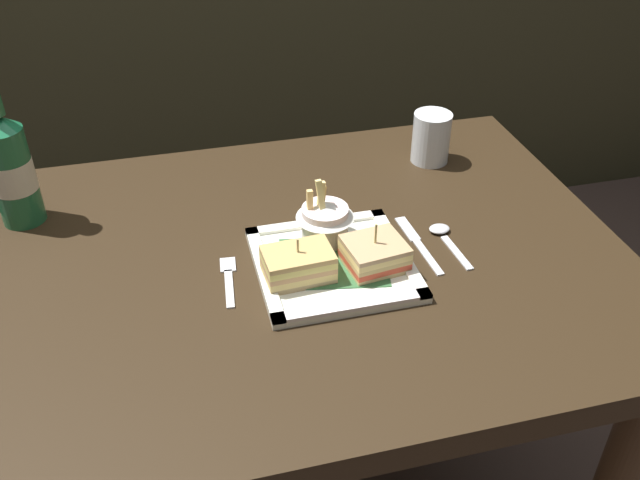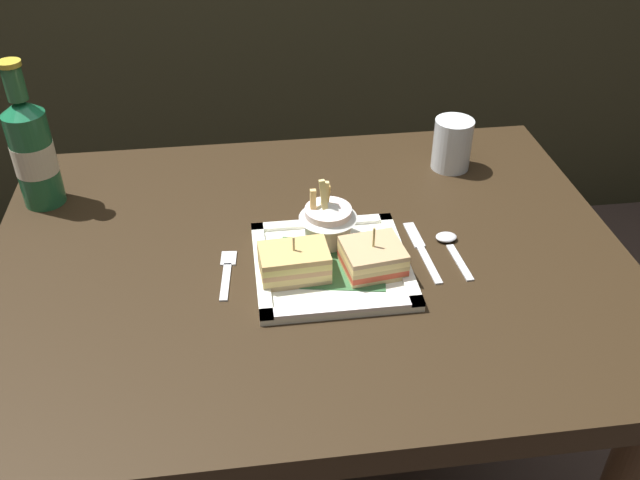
# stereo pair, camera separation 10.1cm
# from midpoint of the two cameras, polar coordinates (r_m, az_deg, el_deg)

# --- Properties ---
(dining_table) EXTENTS (1.02, 0.79, 0.73)m
(dining_table) POSITION_cam_midpoint_polar(r_m,az_deg,el_deg) (1.19, 1.59, -5.68)
(dining_table) COLOR black
(dining_table) RESTS_ON ground_plane
(square_plate) EXTENTS (0.24, 0.24, 0.02)m
(square_plate) POSITION_cam_midpoint_polar(r_m,az_deg,el_deg) (1.08, 3.64, -2.16)
(square_plate) COLOR white
(square_plate) RESTS_ON dining_table
(sandwich_half_left) EXTENTS (0.11, 0.07, 0.07)m
(sandwich_half_left) POSITION_cam_midpoint_polar(r_m,az_deg,el_deg) (1.04, 0.66, -1.98)
(sandwich_half_left) COLOR tan
(sandwich_half_left) RESTS_ON square_plate
(sandwich_half_right) EXTENTS (0.10, 0.09, 0.08)m
(sandwich_half_right) POSITION_cam_midpoint_polar(r_m,az_deg,el_deg) (1.06, 7.09, -1.54)
(sandwich_half_right) COLOR tan
(sandwich_half_right) RESTS_ON square_plate
(fries_cup) EXTENTS (0.09, 0.09, 0.11)m
(fries_cup) POSITION_cam_midpoint_polar(r_m,az_deg,el_deg) (1.10, 3.28, 1.73)
(fries_cup) COLOR silver
(fries_cup) RESTS_ON square_plate
(beer_bottle) EXTENTS (0.07, 0.07, 0.26)m
(beer_bottle) POSITION_cam_midpoint_polar(r_m,az_deg,el_deg) (1.27, -20.44, 6.85)
(beer_bottle) COLOR #236339
(beer_bottle) RESTS_ON dining_table
(water_glass) EXTENTS (0.07, 0.07, 0.10)m
(water_glass) POSITION_cam_midpoint_polar(r_m,az_deg,el_deg) (1.36, 12.90, 7.41)
(water_glass) COLOR silver
(water_glass) RESTS_ON dining_table
(fork) EXTENTS (0.03, 0.13, 0.00)m
(fork) POSITION_cam_midpoint_polar(r_m,az_deg,el_deg) (1.08, -4.99, -2.62)
(fork) COLOR silver
(fork) RESTS_ON dining_table
(knife) EXTENTS (0.02, 0.17, 0.00)m
(knife) POSITION_cam_midpoint_polar(r_m,az_deg,el_deg) (1.14, 10.84, -0.80)
(knife) COLOR silver
(knife) RESTS_ON dining_table
(spoon) EXTENTS (0.04, 0.12, 0.01)m
(spoon) POSITION_cam_midpoint_polar(r_m,az_deg,el_deg) (1.16, 13.07, -0.35)
(spoon) COLOR silver
(spoon) RESTS_ON dining_table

